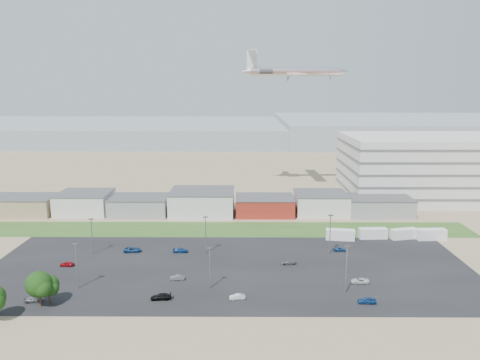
{
  "coord_description": "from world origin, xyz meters",
  "views": [
    {
      "loc": [
        8.29,
        -89.24,
        44.32
      ],
      "look_at": [
        7.63,
        22.0,
        21.91
      ],
      "focal_mm": 35.0,
      "sensor_mm": 36.0,
      "label": 1
    }
  ],
  "objects_px": {
    "parked_car_4": "(177,278)",
    "parked_car_10": "(34,300)",
    "parked_car_3": "(161,297)",
    "parked_car_13": "(237,297)",
    "parked_car_0": "(360,281)",
    "parked_car_2": "(367,300)",
    "box_trailer_a": "(340,235)",
    "airliner": "(296,72)",
    "parked_car_8": "(340,249)",
    "parked_car_9": "(132,250)",
    "parked_car_5": "(67,264)",
    "parked_car_6": "(181,250)",
    "parked_car_12": "(288,262)"
  },
  "relations": [
    {
      "from": "parked_car_4",
      "to": "parked_car_10",
      "type": "xyz_separation_m",
      "value": [
        -28.45,
        -11.55,
        -0.02
      ]
    },
    {
      "from": "parked_car_3",
      "to": "parked_car_10",
      "type": "bearing_deg",
      "value": -91.82
    },
    {
      "from": "parked_car_13",
      "to": "parked_car_0",
      "type": "bearing_deg",
      "value": 98.88
    },
    {
      "from": "parked_car_2",
      "to": "parked_car_4",
      "type": "height_order",
      "value": "parked_car_2"
    },
    {
      "from": "box_trailer_a",
      "to": "parked_car_10",
      "type": "distance_m",
      "value": 83.04
    },
    {
      "from": "airliner",
      "to": "parked_car_3",
      "type": "distance_m",
      "value": 126.1
    },
    {
      "from": "parked_car_8",
      "to": "parked_car_9",
      "type": "height_order",
      "value": "parked_car_9"
    },
    {
      "from": "parked_car_5",
      "to": "parked_car_8",
      "type": "xyz_separation_m",
      "value": [
        70.53,
        11.2,
        -0.02
      ]
    },
    {
      "from": "box_trailer_a",
      "to": "parked_car_3",
      "type": "distance_m",
      "value": 60.54
    },
    {
      "from": "parked_car_6",
      "to": "parked_car_2",
      "type": "bearing_deg",
      "value": -126.26
    },
    {
      "from": "parked_car_0",
      "to": "parked_car_2",
      "type": "bearing_deg",
      "value": -5.91
    },
    {
      "from": "parked_car_0",
      "to": "parked_car_8",
      "type": "xyz_separation_m",
      "value": [
        -0.35,
        21.1,
        -0.01
      ]
    },
    {
      "from": "parked_car_2",
      "to": "parked_car_8",
      "type": "xyz_separation_m",
      "value": [
        0.66,
        31.17,
        -0.08
      ]
    },
    {
      "from": "parked_car_9",
      "to": "parked_car_10",
      "type": "relative_size",
      "value": 1.26
    },
    {
      "from": "airliner",
      "to": "parked_car_4",
      "type": "xyz_separation_m",
      "value": [
        -37.35,
        -98.85,
        -49.65
      ]
    },
    {
      "from": "parked_car_10",
      "to": "parked_car_12",
      "type": "bearing_deg",
      "value": -75.69
    },
    {
      "from": "parked_car_0",
      "to": "parked_car_13",
      "type": "xyz_separation_m",
      "value": [
        -27.95,
        -8.29,
        -0.03
      ]
    },
    {
      "from": "parked_car_3",
      "to": "parked_car_9",
      "type": "bearing_deg",
      "value": -160.9
    },
    {
      "from": "box_trailer_a",
      "to": "parked_car_9",
      "type": "bearing_deg",
      "value": -161.99
    },
    {
      "from": "parked_car_4",
      "to": "parked_car_13",
      "type": "relative_size",
      "value": 1.01
    },
    {
      "from": "parked_car_10",
      "to": "parked_car_12",
      "type": "height_order",
      "value": "parked_car_12"
    },
    {
      "from": "airliner",
      "to": "parked_car_8",
      "type": "distance_m",
      "value": 93.75
    },
    {
      "from": "parked_car_0",
      "to": "parked_car_12",
      "type": "height_order",
      "value": "parked_car_0"
    },
    {
      "from": "parked_car_12",
      "to": "parked_car_4",
      "type": "bearing_deg",
      "value": -75.14
    },
    {
      "from": "parked_car_10",
      "to": "parked_car_2",
      "type": "bearing_deg",
      "value": -97.09
    },
    {
      "from": "parked_car_8",
      "to": "parked_car_10",
      "type": "bearing_deg",
      "value": 113.08
    },
    {
      "from": "parked_car_3",
      "to": "parked_car_5",
      "type": "xyz_separation_m",
      "value": [
        -26.77,
        18.44,
        -0.04
      ]
    },
    {
      "from": "box_trailer_a",
      "to": "parked_car_13",
      "type": "height_order",
      "value": "box_trailer_a"
    },
    {
      "from": "parked_car_9",
      "to": "parked_car_10",
      "type": "bearing_deg",
      "value": 151.87
    },
    {
      "from": "parked_car_2",
      "to": "parked_car_5",
      "type": "bearing_deg",
      "value": -103.28
    },
    {
      "from": "airliner",
      "to": "parked_car_5",
      "type": "height_order",
      "value": "airliner"
    },
    {
      "from": "parked_car_3",
      "to": "parked_car_13",
      "type": "bearing_deg",
      "value": 86.16
    },
    {
      "from": "parked_car_12",
      "to": "parked_car_6",
      "type": "bearing_deg",
      "value": -112.05
    },
    {
      "from": "box_trailer_a",
      "to": "parked_car_10",
      "type": "relative_size",
      "value": 2.2
    },
    {
      "from": "parked_car_8",
      "to": "parked_car_3",
      "type": "bearing_deg",
      "value": 123.35
    },
    {
      "from": "parked_car_6",
      "to": "parked_car_8",
      "type": "xyz_separation_m",
      "value": [
        43.32,
        1.1,
        -0.03
      ]
    },
    {
      "from": "box_trailer_a",
      "to": "parked_car_12",
      "type": "bearing_deg",
      "value": -123.84
    },
    {
      "from": "parked_car_2",
      "to": "parked_car_5",
      "type": "height_order",
      "value": "parked_car_2"
    },
    {
      "from": "parked_car_2",
      "to": "parked_car_12",
      "type": "bearing_deg",
      "value": -143.84
    },
    {
      "from": "parked_car_3",
      "to": "parked_car_5",
      "type": "bearing_deg",
      "value": -129.33
    },
    {
      "from": "parked_car_4",
      "to": "parked_car_8",
      "type": "xyz_separation_m",
      "value": [
        41.72,
        19.44,
        0.01
      ]
    },
    {
      "from": "parked_car_0",
      "to": "parked_car_2",
      "type": "distance_m",
      "value": 10.13
    },
    {
      "from": "parked_car_6",
      "to": "parked_car_5",
      "type": "bearing_deg",
      "value": 109.28
    },
    {
      "from": "parked_car_10",
      "to": "parked_car_13",
      "type": "distance_m",
      "value": 42.6
    },
    {
      "from": "parked_car_4",
      "to": "parked_car_5",
      "type": "height_order",
      "value": "parked_car_5"
    },
    {
      "from": "parked_car_2",
      "to": "parked_car_6",
      "type": "bearing_deg",
      "value": -122.51
    },
    {
      "from": "parked_car_0",
      "to": "parked_car_8",
      "type": "height_order",
      "value": "parked_car_0"
    },
    {
      "from": "box_trailer_a",
      "to": "parked_car_3",
      "type": "relative_size",
      "value": 1.9
    },
    {
      "from": "parked_car_3",
      "to": "parked_car_12",
      "type": "height_order",
      "value": "parked_car_3"
    },
    {
      "from": "parked_car_6",
      "to": "parked_car_0",
      "type": "bearing_deg",
      "value": -115.68
    }
  ]
}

